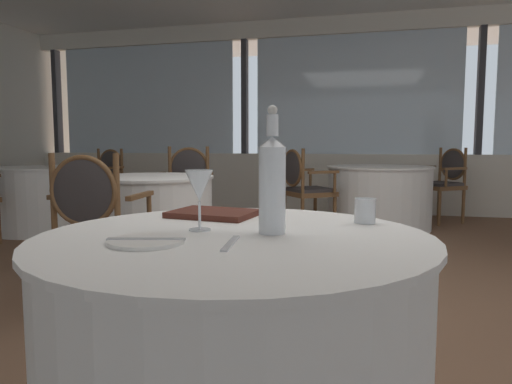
{
  "coord_description": "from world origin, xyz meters",
  "views": [
    {
      "loc": [
        0.28,
        -2.58,
        0.98
      ],
      "look_at": [
        -0.04,
        -1.35,
        0.85
      ],
      "focal_mm": 32.64,
      "sensor_mm": 36.0,
      "label": 1
    }
  ],
  "objects_px": {
    "wine_glass": "(199,187)",
    "water_tumbler": "(365,211)",
    "dining_chair_3_0": "(445,178)",
    "dining_chair_2_1": "(104,177)",
    "menu_book": "(213,213)",
    "dining_chair_3_1": "(303,184)",
    "dining_chair_0_1": "(186,186)",
    "side_plate": "(146,241)",
    "water_bottle": "(272,182)",
    "dining_chair_0_0": "(95,217)"
  },
  "relations": [
    {
      "from": "dining_chair_3_0",
      "to": "dining_chair_0_1",
      "type": "bearing_deg",
      "value": -2.69
    },
    {
      "from": "dining_chair_2_1",
      "to": "dining_chair_3_1",
      "type": "distance_m",
      "value": 2.8
    },
    {
      "from": "water_bottle",
      "to": "dining_chair_3_1",
      "type": "xyz_separation_m",
      "value": [
        -0.46,
        3.73,
        -0.32
      ]
    },
    {
      "from": "menu_book",
      "to": "dining_chair_3_0",
      "type": "height_order",
      "value": "dining_chair_3_0"
    },
    {
      "from": "dining_chair_0_0",
      "to": "dining_chair_2_1",
      "type": "bearing_deg",
      "value": 25.65
    },
    {
      "from": "side_plate",
      "to": "menu_book",
      "type": "xyz_separation_m",
      "value": [
        0.02,
        0.47,
        0.01
      ]
    },
    {
      "from": "water_tumbler",
      "to": "dining_chair_0_0",
      "type": "bearing_deg",
      "value": 149.17
    },
    {
      "from": "water_bottle",
      "to": "water_tumbler",
      "type": "bearing_deg",
      "value": 43.84
    },
    {
      "from": "dining_chair_0_1",
      "to": "dining_chair_2_1",
      "type": "height_order",
      "value": "dining_chair_0_1"
    },
    {
      "from": "water_tumbler",
      "to": "menu_book",
      "type": "height_order",
      "value": "water_tumbler"
    },
    {
      "from": "dining_chair_2_1",
      "to": "menu_book",
      "type": "bearing_deg",
      "value": 46.84
    },
    {
      "from": "water_tumbler",
      "to": "dining_chair_3_1",
      "type": "relative_size",
      "value": 0.08
    },
    {
      "from": "water_bottle",
      "to": "dining_chair_3_1",
      "type": "relative_size",
      "value": 0.38
    },
    {
      "from": "dining_chair_3_1",
      "to": "side_plate",
      "type": "bearing_deg",
      "value": -125.88
    },
    {
      "from": "wine_glass",
      "to": "menu_book",
      "type": "bearing_deg",
      "value": 100.82
    },
    {
      "from": "dining_chair_2_1",
      "to": "water_bottle",
      "type": "bearing_deg",
      "value": 47.49
    },
    {
      "from": "water_bottle",
      "to": "water_tumbler",
      "type": "height_order",
      "value": "water_bottle"
    },
    {
      "from": "wine_glass",
      "to": "dining_chair_2_1",
      "type": "height_order",
      "value": "dining_chair_2_1"
    },
    {
      "from": "water_tumbler",
      "to": "dining_chair_3_0",
      "type": "bearing_deg",
      "value": 79.23
    },
    {
      "from": "water_tumbler",
      "to": "dining_chair_2_1",
      "type": "height_order",
      "value": "dining_chair_2_1"
    },
    {
      "from": "side_plate",
      "to": "water_bottle",
      "type": "xyz_separation_m",
      "value": [
        0.28,
        0.21,
        0.14
      ]
    },
    {
      "from": "dining_chair_0_1",
      "to": "dining_chair_3_1",
      "type": "xyz_separation_m",
      "value": [
        1.09,
        0.67,
        -0.01
      ]
    },
    {
      "from": "dining_chair_2_1",
      "to": "dining_chair_3_0",
      "type": "height_order",
      "value": "dining_chair_3_0"
    },
    {
      "from": "side_plate",
      "to": "water_bottle",
      "type": "bearing_deg",
      "value": 36.43
    },
    {
      "from": "water_tumbler",
      "to": "menu_book",
      "type": "bearing_deg",
      "value": 178.47
    },
    {
      "from": "wine_glass",
      "to": "dining_chair_3_0",
      "type": "height_order",
      "value": "dining_chair_3_0"
    },
    {
      "from": "water_bottle",
      "to": "dining_chair_0_1",
      "type": "xyz_separation_m",
      "value": [
        -1.55,
        3.07,
        -0.31
      ]
    },
    {
      "from": "wine_glass",
      "to": "dining_chair_3_1",
      "type": "distance_m",
      "value": 3.76
    },
    {
      "from": "side_plate",
      "to": "water_tumbler",
      "type": "xyz_separation_m",
      "value": [
        0.54,
        0.45,
        0.03
      ]
    },
    {
      "from": "menu_book",
      "to": "dining_chair_3_0",
      "type": "bearing_deg",
      "value": 80.9
    },
    {
      "from": "water_tumbler",
      "to": "menu_book",
      "type": "xyz_separation_m",
      "value": [
        -0.52,
        0.01,
        -0.03
      ]
    },
    {
      "from": "menu_book",
      "to": "dining_chair_3_0",
      "type": "relative_size",
      "value": 0.3
    },
    {
      "from": "wine_glass",
      "to": "dining_chair_0_1",
      "type": "xyz_separation_m",
      "value": [
        -1.34,
        3.08,
        -0.29
      ]
    },
    {
      "from": "dining_chair_2_1",
      "to": "dining_chair_0_0",
      "type": "bearing_deg",
      "value": 41.65
    },
    {
      "from": "dining_chair_2_1",
      "to": "water_tumbler",
      "type": "bearing_deg",
      "value": 51.27
    },
    {
      "from": "wine_glass",
      "to": "dining_chair_0_0",
      "type": "xyz_separation_m",
      "value": [
        -1.16,
        1.22,
        -0.32
      ]
    },
    {
      "from": "water_tumbler",
      "to": "dining_chair_0_1",
      "type": "bearing_deg",
      "value": 122.62
    },
    {
      "from": "side_plate",
      "to": "dining_chair_0_0",
      "type": "relative_size",
      "value": 0.21
    },
    {
      "from": "dining_chair_2_1",
      "to": "dining_chair_3_1",
      "type": "height_order",
      "value": "dining_chair_3_1"
    },
    {
      "from": "water_tumbler",
      "to": "dining_chair_0_0",
      "type": "distance_m",
      "value": 1.91
    },
    {
      "from": "wine_glass",
      "to": "menu_book",
      "type": "distance_m",
      "value": 0.3
    },
    {
      "from": "dining_chair_2_1",
      "to": "dining_chair_3_0",
      "type": "bearing_deg",
      "value": 110.49
    },
    {
      "from": "dining_chair_0_1",
      "to": "dining_chair_3_0",
      "type": "height_order",
      "value": "dining_chair_0_1"
    },
    {
      "from": "dining_chair_3_0",
      "to": "water_tumbler",
      "type": "bearing_deg",
      "value": 40.74
    },
    {
      "from": "water_bottle",
      "to": "dining_chair_3_0",
      "type": "relative_size",
      "value": 0.38
    },
    {
      "from": "dining_chair_0_1",
      "to": "dining_chair_2_1",
      "type": "relative_size",
      "value": 1.04
    },
    {
      "from": "water_bottle",
      "to": "dining_chair_3_1",
      "type": "bearing_deg",
      "value": 97.08
    },
    {
      "from": "dining_chair_0_0",
      "to": "dining_chair_2_1",
      "type": "distance_m",
      "value": 3.55
    },
    {
      "from": "wine_glass",
      "to": "water_tumbler",
      "type": "xyz_separation_m",
      "value": [
        0.47,
        0.25,
        -0.09
      ]
    },
    {
      "from": "side_plate",
      "to": "water_bottle",
      "type": "distance_m",
      "value": 0.38
    }
  ]
}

